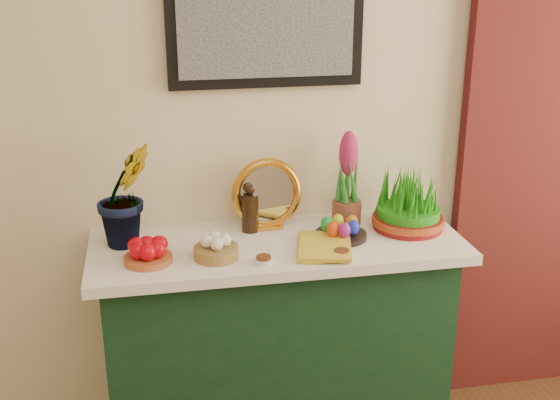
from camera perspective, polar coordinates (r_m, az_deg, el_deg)
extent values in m
cube|color=beige|center=(2.74, -1.04, 7.59)|extent=(4.00, 0.04, 2.70)
cube|color=black|center=(2.67, -1.16, 14.87)|extent=(0.74, 0.03, 0.54)
cube|color=#A5A5A5|center=(2.65, -1.10, 14.83)|extent=(0.66, 0.01, 0.46)
cube|color=#14371B|center=(2.86, -0.19, -11.90)|extent=(1.30, 0.45, 0.85)
cube|color=silver|center=(2.66, -0.21, -3.70)|extent=(1.40, 0.55, 0.04)
imported|color=#287F27|center=(2.59, -12.56, 1.74)|extent=(0.33, 0.31, 0.51)
cylinder|color=#AC5228|center=(2.51, -10.66, -4.75)|extent=(0.17, 0.17, 0.02)
cylinder|color=olive|center=(2.51, -5.20, -4.25)|extent=(0.20, 0.20, 0.04)
cylinder|color=black|center=(2.71, -2.45, -1.04)|extent=(0.07, 0.07, 0.15)
sphere|color=black|center=(2.68, -2.48, 0.90)|extent=(0.04, 0.04, 0.04)
cube|color=orange|center=(2.76, -1.00, -2.17)|extent=(0.12, 0.06, 0.02)
torus|color=orange|center=(2.72, -1.07, 0.53)|extent=(0.29, 0.08, 0.28)
cylinder|color=silver|center=(2.72, -1.05, 0.49)|extent=(0.22, 0.04, 0.21)
imported|color=gold|center=(2.56, 1.47, -3.71)|extent=(0.23, 0.29, 0.03)
cylinder|color=silver|center=(2.46, -1.34, -4.96)|extent=(0.07, 0.07, 0.02)
cylinder|color=#592D14|center=(2.46, -1.34, -4.68)|extent=(0.05, 0.05, 0.01)
cylinder|color=silver|center=(2.52, 5.03, -4.45)|extent=(0.07, 0.07, 0.02)
cylinder|color=#592D14|center=(2.51, 5.04, -4.16)|extent=(0.05, 0.05, 0.01)
cylinder|color=black|center=(2.68, 4.95, -2.88)|extent=(0.26, 0.26, 0.02)
ellipsoid|color=red|center=(2.63, 4.32, -2.37)|extent=(0.05, 0.05, 0.06)
ellipsoid|color=#1A2FBA|center=(2.65, 5.98, -2.24)|extent=(0.05, 0.05, 0.06)
ellipsoid|color=yellow|center=(2.70, 4.75, -1.76)|extent=(0.05, 0.05, 0.06)
ellipsoid|color=green|center=(2.67, 3.84, -2.00)|extent=(0.05, 0.05, 0.06)
ellipsoid|color=orange|center=(2.69, 5.88, -1.84)|extent=(0.05, 0.05, 0.06)
ellipsoid|color=#951B8A|center=(2.62, 5.27, -2.47)|extent=(0.05, 0.05, 0.06)
cylinder|color=brown|center=(2.81, 5.43, -0.96)|extent=(0.12, 0.12, 0.09)
ellipsoid|color=#C32763|center=(2.73, 5.59, 3.80)|extent=(0.07, 0.07, 0.18)
cylinder|color=maroon|center=(2.80, 10.34, -1.78)|extent=(0.27, 0.27, 0.05)
cylinder|color=maroon|center=(2.80, 10.35, -1.59)|extent=(0.28, 0.28, 0.03)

